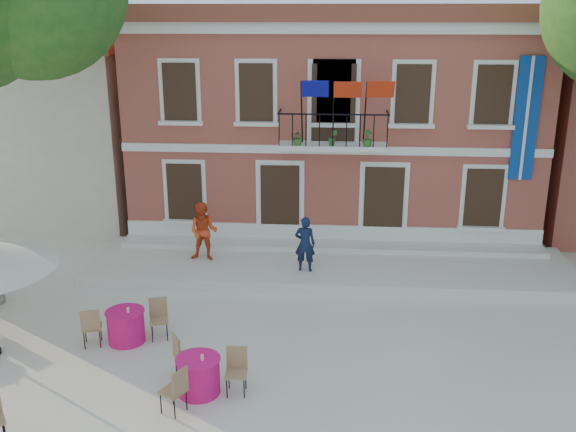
% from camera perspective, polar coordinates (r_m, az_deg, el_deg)
% --- Properties ---
extents(ground, '(90.00, 90.00, 0.00)m').
position_cam_1_polar(ground, '(15.15, -4.18, -11.10)').
color(ground, beige).
rests_on(ground, ground).
extents(main_building, '(13.50, 9.59, 7.50)m').
position_cam_1_polar(main_building, '(23.37, 4.08, 9.05)').
color(main_building, '#A4463B').
rests_on(main_building, ground).
extents(neighbor_west, '(9.40, 9.40, 6.40)m').
position_cam_1_polar(neighbor_west, '(27.05, -21.34, 7.87)').
color(neighbor_west, beige).
rests_on(neighbor_west, ground).
extents(terrace, '(14.00, 3.40, 0.30)m').
position_cam_1_polar(terrace, '(18.92, 3.75, -4.49)').
color(terrace, silver).
rests_on(terrace, ground).
extents(pedestrian_navy, '(0.60, 0.42, 1.59)m').
position_cam_1_polar(pedestrian_navy, '(17.93, 1.52, -2.50)').
color(pedestrian_navy, '#0F1B34').
rests_on(pedestrian_navy, terrace).
extents(pedestrian_orange, '(0.89, 0.71, 1.74)m').
position_cam_1_polar(pedestrian_orange, '(18.84, -7.51, -1.39)').
color(pedestrian_orange, '#E5471A').
rests_on(pedestrian_orange, terrace).
extents(cafe_table_3, '(1.96, 0.95, 0.95)m').
position_cam_1_polar(cafe_table_3, '(15.39, -14.22, -9.38)').
color(cafe_table_3, '#EE1676').
rests_on(cafe_table_3, ground).
extents(cafe_table_4, '(1.66, 1.87, 0.95)m').
position_cam_1_polar(cafe_table_4, '(13.23, -7.96, -13.72)').
color(cafe_table_4, '#EE1676').
rests_on(cafe_table_4, ground).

